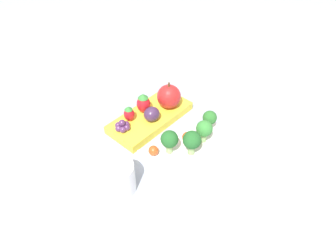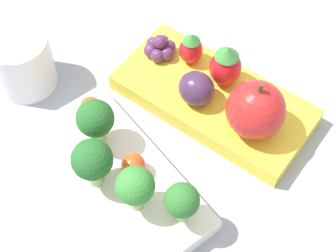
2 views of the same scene
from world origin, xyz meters
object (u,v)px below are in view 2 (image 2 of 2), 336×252
at_px(apple, 256,110).
at_px(bento_box_fruit, 214,99).
at_px(strawberry_1, 226,66).
at_px(broccoli_floret_1, 135,187).
at_px(cherry_tomato_0, 134,166).
at_px(plum, 196,89).
at_px(broccoli_floret_0, 95,120).
at_px(strawberry_0, 191,48).
at_px(bento_box_savoury, 118,179).
at_px(cherry_tomato_1, 91,107).
at_px(grape_cluster, 160,48).
at_px(broccoli_floret_3, 182,201).
at_px(drinking_cup, 22,61).
at_px(broccoli_floret_2, 92,161).

bearing_deg(apple, bento_box_fruit, -4.67).
distance_m(bento_box_fruit, strawberry_1, 0.04).
bearing_deg(bento_box_fruit, broccoli_floret_1, 103.45).
distance_m(cherry_tomato_0, plum, 0.11).
bearing_deg(broccoli_floret_0, strawberry_0, -87.40).
bearing_deg(strawberry_1, bento_box_fruit, 102.38).
relative_size(apple, strawberry_0, 1.76).
bearing_deg(strawberry_0, bento_box_savoury, 107.24).
relative_size(broccoli_floret_1, cherry_tomato_1, 2.53).
xyz_separation_m(bento_box_savoury, strawberry_1, (0.00, -0.16, 0.04)).
bearing_deg(strawberry_0, grape_cluster, 28.63).
xyz_separation_m(broccoli_floret_1, broccoli_floret_3, (-0.04, -0.02, -0.00)).
bearing_deg(broccoli_floret_1, bento_box_savoury, -13.41).
bearing_deg(broccoli_floret_3, broccoli_floret_0, -1.03).
bearing_deg(drinking_cup, apple, -152.63).
relative_size(broccoli_floret_0, strawberry_1, 1.09).
relative_size(strawberry_0, plum, 1.02).
distance_m(broccoli_floret_0, grape_cluster, 0.13).
xyz_separation_m(broccoli_floret_2, strawberry_1, (-0.01, -0.17, -0.01)).
relative_size(broccoli_floret_1, cherry_tomato_0, 2.32).
distance_m(broccoli_floret_2, broccoli_floret_3, 0.09).
xyz_separation_m(bento_box_savoury, apple, (-0.06, -0.13, 0.04)).
bearing_deg(cherry_tomato_0, grape_cluster, -54.35).
bearing_deg(broccoli_floret_0, plum, -107.90).
height_order(apple, strawberry_0, apple).
bearing_deg(bento_box_fruit, cherry_tomato_0, 93.70).
relative_size(cherry_tomato_0, plum, 0.61).
bearing_deg(cherry_tomato_1, broccoli_floret_3, 172.79).
bearing_deg(bento_box_fruit, grape_cluster, 0.84).
xyz_separation_m(cherry_tomato_1, plum, (-0.06, -0.09, 0.01)).
relative_size(cherry_tomato_1, strawberry_0, 0.55).
height_order(bento_box_savoury, cherry_tomato_0, cherry_tomato_0).
bearing_deg(grape_cluster, cherry_tomato_0, 125.65).
distance_m(bento_box_fruit, cherry_tomato_0, 0.13).
relative_size(bento_box_savoury, drinking_cup, 3.11).
bearing_deg(bento_box_fruit, apple, 175.33).
bearing_deg(broccoli_floret_0, cherry_tomato_0, 179.64).
distance_m(cherry_tomato_1, strawberry_1, 0.14).
bearing_deg(bento_box_savoury, broccoli_floret_2, 65.78).
distance_m(bento_box_fruit, cherry_tomato_1, 0.13).
bearing_deg(cherry_tomato_0, cherry_tomato_1, -11.63).
height_order(strawberry_0, plum, strawberry_0).
bearing_deg(strawberry_1, cherry_tomato_1, 61.60).
bearing_deg(broccoli_floret_2, broccoli_floret_0, -44.51).
relative_size(broccoli_floret_0, grape_cluster, 1.55).
xyz_separation_m(broccoli_floret_0, plum, (-0.03, -0.10, -0.02)).
bearing_deg(cherry_tomato_0, apple, -111.55).
xyz_separation_m(broccoli_floret_3, apple, (0.02, -0.12, -0.00)).
bearing_deg(broccoli_floret_3, bento_box_savoury, 8.63).
relative_size(plum, drinking_cup, 0.58).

